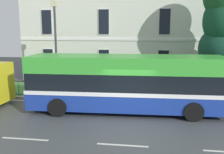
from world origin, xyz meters
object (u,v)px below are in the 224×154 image
(georgian_townhouse, at_px, (137,12))
(street_lamp_post, at_px, (56,41))
(litter_bin, at_px, (169,89))
(evergreen_tree, at_px, (223,40))
(single_decker_bus, at_px, (126,83))

(georgian_townhouse, distance_m, street_lamp_post, 10.82)
(street_lamp_post, height_order, litter_bin, street_lamp_post)
(evergreen_tree, bearing_deg, street_lamp_post, -174.20)
(evergreen_tree, bearing_deg, georgian_townhouse, 125.56)
(single_decker_bus, bearing_deg, georgian_townhouse, 87.99)
(georgian_townhouse, xyz_separation_m, single_decker_bus, (0.02, -12.18, -4.50))
(street_lamp_post, bearing_deg, single_decker_bus, -30.08)
(street_lamp_post, xyz_separation_m, litter_bin, (7.37, -0.21, -2.93))
(evergreen_tree, relative_size, single_decker_bus, 0.83)
(street_lamp_post, relative_size, litter_bin, 5.06)
(single_decker_bus, xyz_separation_m, litter_bin, (2.49, 2.62, -0.88))
(litter_bin, bearing_deg, evergreen_tree, 20.96)
(georgian_townhouse, xyz_separation_m, evergreen_tree, (5.90, -8.26, -2.37))
(georgian_townhouse, distance_m, evergreen_tree, 10.43)
(evergreen_tree, distance_m, litter_bin, 4.72)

